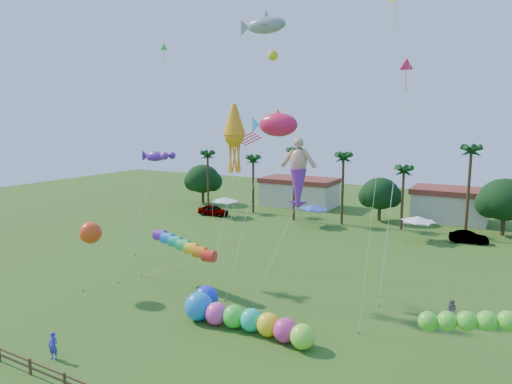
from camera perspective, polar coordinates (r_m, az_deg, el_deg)
The scene contains 21 objects.
ground at distance 30.86m, azimuth -9.72°, elevation -19.40°, with size 160.00×160.00×0.00m, color #285116.
tree_line at distance 67.13m, azimuth 17.16°, elevation -0.26°, with size 69.46×8.91×11.00m.
buildings_row at distance 74.85m, azimuth 13.10°, elevation -0.93°, with size 35.00×7.00×4.00m.
tent_row at distance 62.94m, azimuth 7.04°, elevation -1.93°, with size 31.00×4.00×0.60m.
car_a at distance 70.69m, azimuth -5.35°, elevation -2.28°, with size 1.95×4.84×1.65m, color #4C4C54.
car_b at distance 60.51m, azimuth 25.04°, elevation -5.14°, with size 1.51×4.34×1.43m, color #4C4C54.
spectator_a at distance 32.11m, azimuth -24.02°, elevation -17.15°, with size 0.64×0.42×1.76m, color #373BC3.
spectator_b at distance 36.91m, azimuth 23.27°, elevation -13.56°, with size 0.89×0.69×1.82m, color gray.
caterpillar_inflatable at distance 33.06m, azimuth -1.73°, elevation -15.55°, with size 10.26×2.20×2.10m.
blue_ball at distance 36.48m, azimuth -6.28°, elevation -13.03°, with size 1.92×1.92×1.92m, color #1B35F6.
rainbow_tube at distance 39.22m, azimuth -8.10°, elevation -7.54°, with size 10.38×1.70×4.02m.
green_worm at distance 28.66m, azimuth 20.71°, elevation -14.86°, with size 9.04×1.87×3.97m.
orange_ball_kite at distance 40.78m, azimuth -19.97°, elevation -4.82°, with size 2.22×2.22×6.18m.
merman_kite at distance 37.73m, azimuth 5.30°, elevation 1.77°, with size 3.14×5.82×12.68m.
fish_kite at distance 39.02m, azimuth 2.77°, elevation 8.39°, with size 5.58×7.36×15.32m.
shark_kite at distance 49.56m, azimuth 1.30°, elevation 20.11°, with size 5.96×7.40×25.22m.
squid_kite at distance 38.17m, azimuth -2.73°, elevation 7.00°, with size 1.99×4.84×16.03m.
lobster_kite at distance 43.84m, azimuth -12.51°, elevation 4.38°, with size 3.89×5.86×11.92m.
delta_kite_red at distance 40.13m, azimuth 18.25°, elevation 14.32°, with size 1.26×4.81×19.57m.
delta_kite_yellow at distance 35.62m, azimuth 17.08°, elevation 21.91°, with size 1.35×5.00×23.83m.
delta_kite_green at distance 52.99m, azimuth -11.56°, elevation 16.53°, with size 1.38×4.97×22.94m.
Camera 1 is at (17.41, -20.87, 14.62)m, focal length 32.00 mm.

